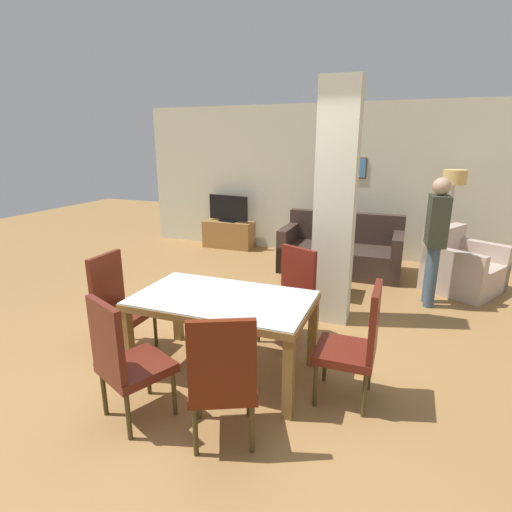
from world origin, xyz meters
TOP-DOWN VIEW (x-y plane):
  - ground_plane at (0.00, 0.00)m, footprint 18.00×18.00m
  - back_wall at (0.00, 4.41)m, footprint 7.20×0.09m
  - divider_pillar at (0.69, 1.50)m, footprint 0.43×0.30m
  - dining_table at (0.00, 0.00)m, footprint 1.56×0.91m
  - dining_chair_head_right at (1.17, 0.00)m, footprint 0.46×0.46m
  - dining_chair_near_right at (0.39, -0.82)m, footprint 0.61×0.61m
  - dining_chair_far_right at (0.39, 0.81)m, footprint 0.61×0.61m
  - dining_chair_head_left at (-1.14, 0.00)m, footprint 0.46×0.46m
  - dining_chair_near_left at (-0.39, -0.86)m, footprint 0.61×0.61m
  - sofa at (0.50, 3.42)m, footprint 1.89×0.94m
  - armchair at (2.24, 3.14)m, footprint 1.21×1.24m
  - coffee_table at (0.47, 2.27)m, footprint 0.64×0.56m
  - bottle at (0.55, 2.16)m, footprint 0.08×0.08m
  - tv_stand at (-1.84, 4.13)m, footprint 0.99×0.40m
  - tv_screen at (-1.84, 4.13)m, footprint 0.86×0.25m
  - floor_lamp at (2.08, 3.94)m, footprint 0.35×0.35m
  - standing_person at (1.80, 2.39)m, footprint 0.25×0.40m

SIDE VIEW (x-z plane):
  - ground_plane at x=0.00m, z-range 0.00..0.00m
  - coffee_table at x=0.47m, z-range 0.01..0.44m
  - tv_stand at x=-1.84m, z-range 0.00..0.53m
  - armchair at x=2.24m, z-range -0.13..0.73m
  - sofa at x=0.50m, z-range -0.15..0.76m
  - bottle at x=0.55m, z-range 0.40..0.63m
  - dining_chair_head_right at x=1.17m, z-range 0.03..1.03m
  - dining_chair_near_right at x=0.39m, z-range 0.03..1.03m
  - dining_chair_far_right at x=0.39m, z-range 0.03..1.03m
  - dining_chair_head_left at x=-1.14m, z-range 0.03..1.03m
  - dining_chair_near_left at x=-0.39m, z-range 0.03..1.03m
  - dining_table at x=0.00m, z-range 0.22..0.96m
  - tv_screen at x=-1.84m, z-range 0.52..1.03m
  - standing_person at x=1.80m, z-range 0.12..1.76m
  - divider_pillar at x=0.69m, z-range 0.00..2.70m
  - back_wall at x=0.00m, z-range 0.00..2.70m
  - floor_lamp at x=2.08m, z-range 0.56..2.19m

